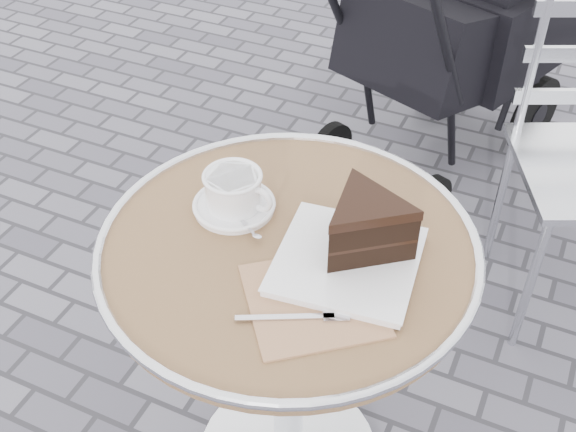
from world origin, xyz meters
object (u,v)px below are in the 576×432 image
at_px(cake_plate_set, 361,235).
at_px(cappuccino_set, 234,194).
at_px(baby_stroller, 460,32).
at_px(cafe_table, 288,304).

bearing_deg(cake_plate_set, cappuccino_set, 166.40).
distance_m(cappuccino_set, baby_stroller, 1.43).
height_order(cafe_table, cake_plate_set, cake_plate_set).
height_order(cappuccino_set, cake_plate_set, cake_plate_set).
bearing_deg(cafe_table, cappuccino_set, 160.32).
bearing_deg(baby_stroller, cake_plate_set, -63.95).
relative_size(cappuccino_set, cake_plate_set, 0.42).
xyz_separation_m(cafe_table, cappuccino_set, (-0.14, 0.05, 0.20)).
bearing_deg(cake_plate_set, baby_stroller, 89.26).
xyz_separation_m(cafe_table, cake_plate_set, (0.13, 0.02, 0.23)).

